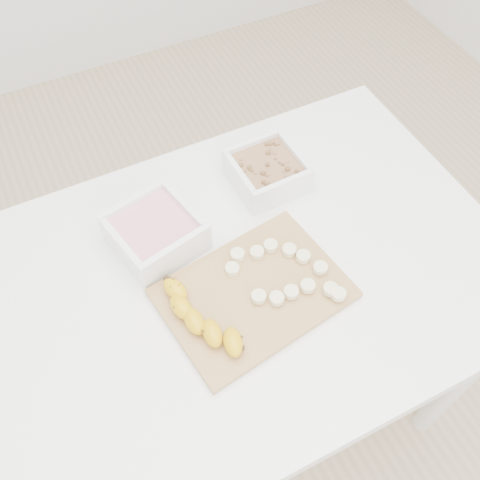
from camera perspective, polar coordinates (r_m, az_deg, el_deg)
name	(u,v)px	position (r m, az deg, el deg)	size (l,w,h in m)	color
ground	(244,401)	(1.69, 0.47, -16.77)	(3.50, 3.50, 0.00)	#C6AD89
table	(247,295)	(1.09, 0.70, -5.88)	(1.00, 0.70, 0.75)	white
bowl_yogurt	(155,232)	(1.02, -9.02, 0.85)	(0.18, 0.18, 0.07)	white
bowl_granola	(267,171)	(1.12, 2.91, 7.38)	(0.14, 0.14, 0.07)	white
cutting_board	(253,293)	(0.97, 1.45, -5.71)	(0.32, 0.23, 0.01)	#B1864C
banana	(202,319)	(0.92, -4.04, -8.41)	(0.05, 0.19, 0.03)	gold
banana_slices	(285,273)	(0.98, 4.85, -3.51)	(0.17, 0.18, 0.02)	beige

